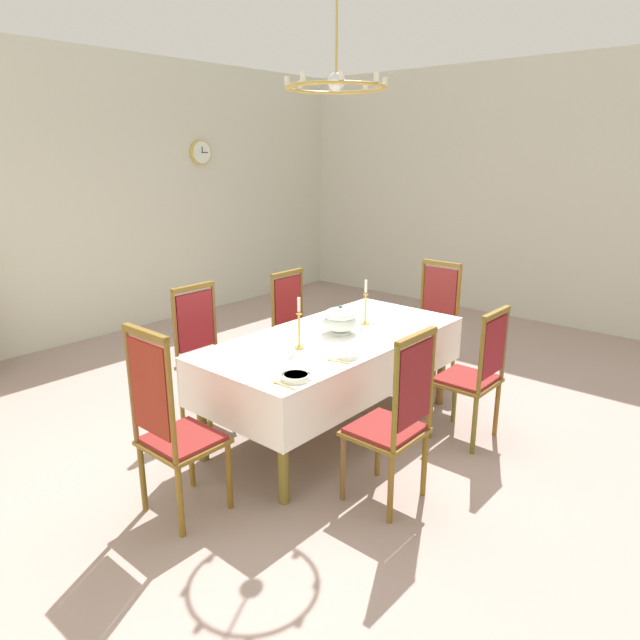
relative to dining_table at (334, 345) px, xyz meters
The scene contains 20 objects.
ground 0.73m from the dining_table, 90.00° to the left, with size 8.15×7.10×0.04m, color #A58D85.
back_wall 3.81m from the dining_table, 90.00° to the left, with size 8.15×0.08×3.23m, color beige.
right_wall 4.22m from the dining_table, ahead, with size 0.08×7.10×3.23m, color beige.
dining_table is the anchor object (origin of this frame).
tablecloth 0.01m from the dining_table, 90.00° to the right, with size 2.18×1.02×0.36m.
chair_south_a 1.06m from the dining_table, 119.84° to the right, with size 0.44×0.42×1.14m.
chair_north_a 1.06m from the dining_table, 119.88° to the left, with size 0.44×0.42×1.11m.
chair_south_b 1.07m from the dining_table, 58.54° to the right, with size 0.44×0.42×1.05m.
chair_north_b 1.07m from the dining_table, 58.56° to the left, with size 0.44×0.42×1.06m.
chair_head_west 1.49m from the dining_table, behind, with size 0.42×0.44×1.21m.
chair_head_east 1.49m from the dining_table, ahead, with size 0.42×0.44×1.13m.
soup_tureen 0.20m from the dining_table, ahead, with size 0.28×0.28×0.22m.
candlestick_west 0.46m from the dining_table, behind, with size 0.07×0.07×0.37m.
candlestick_east 0.45m from the dining_table, ahead, with size 0.07×0.07×0.37m.
bowl_near_left 0.92m from the dining_table, 155.54° to the right, with size 0.18×0.18×0.04m.
bowl_near_right 0.50m from the dining_table, 130.25° to the right, with size 0.16×0.16×0.03m.
spoon_primary 1.02m from the dining_table, 159.72° to the right, with size 0.03×0.18×0.01m.
spoon_secondary 0.56m from the dining_table, 141.06° to the right, with size 0.06×0.18×0.01m.
mounted_clock 4.23m from the dining_table, 65.59° to the left, with size 0.31×0.06×0.31m.
chandelier 1.85m from the dining_table, behind, with size 0.70×0.70×0.66m.
Camera 1 is at (-3.20, -2.74, 2.13)m, focal length 32.02 mm.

